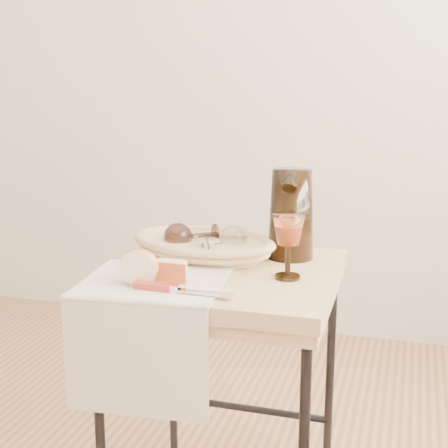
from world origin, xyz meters
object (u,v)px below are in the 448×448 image
(side_table, at_px, (226,396))
(tea_towel, at_px, (154,281))
(pitcher, at_px, (291,214))
(goblet_lying_a, at_px, (194,236))
(wine_goblet, at_px, (288,246))
(bread_basket, at_px, (204,247))
(apple_half, at_px, (140,266))
(table_knife, at_px, (179,288))
(goblet_lying_b, at_px, (220,242))

(side_table, relative_size, tea_towel, 2.13)
(tea_towel, relative_size, pitcher, 1.18)
(side_table, relative_size, goblet_lying_a, 5.50)
(goblet_lying_a, height_order, pitcher, pitcher)
(wine_goblet, bearing_deg, bread_basket, 153.78)
(goblet_lying_a, xyz_separation_m, pitcher, (0.25, 0.04, 0.07))
(goblet_lying_a, distance_m, apple_half, 0.29)
(wine_goblet, xyz_separation_m, apple_half, (-0.31, -0.15, -0.03))
(table_knife, bearing_deg, pitcher, 64.64)
(tea_towel, distance_m, goblet_lying_b, 0.25)
(wine_goblet, xyz_separation_m, table_knife, (-0.20, -0.19, -0.06))
(bread_basket, relative_size, table_knife, 1.58)
(pitcher, bearing_deg, bread_basket, -160.13)
(pitcher, xyz_separation_m, table_knife, (-0.18, -0.37, -0.10))
(goblet_lying_a, distance_m, table_knife, 0.34)
(apple_half, relative_size, table_knife, 0.40)
(goblet_lying_b, xyz_separation_m, pitcher, (0.17, 0.08, 0.07))
(apple_half, bearing_deg, wine_goblet, 12.93)
(tea_towel, bearing_deg, wine_goblet, 16.82)
(tea_towel, height_order, table_knife, table_knife)
(bread_basket, xyz_separation_m, table_knife, (0.05, -0.31, -0.01))
(wine_goblet, height_order, table_knife, wine_goblet)
(bread_basket, bearing_deg, pitcher, 25.00)
(side_table, distance_m, table_knife, 0.42)
(bread_basket, relative_size, goblet_lying_b, 2.89)
(goblet_lying_a, distance_m, goblet_lying_b, 0.09)
(tea_towel, bearing_deg, goblet_lying_b, 61.82)
(apple_half, height_order, table_knife, apple_half)
(side_table, relative_size, pitcher, 2.51)
(side_table, height_order, goblet_lying_a, goblet_lying_a)
(tea_towel, distance_m, apple_half, 0.06)
(apple_half, distance_m, table_knife, 0.12)
(goblet_lying_b, distance_m, apple_half, 0.28)
(tea_towel, relative_size, goblet_lying_a, 2.58)
(pitcher, bearing_deg, side_table, -125.10)
(goblet_lying_a, relative_size, pitcher, 0.46)
(apple_half, bearing_deg, side_table, 36.58)
(tea_towel, xyz_separation_m, bread_basket, (0.04, 0.24, 0.02))
(bread_basket, height_order, table_knife, bread_basket)
(bread_basket, distance_m, goblet_lying_b, 0.06)
(bread_basket, height_order, pitcher, pitcher)
(goblet_lying_a, bearing_deg, side_table, 100.91)
(pitcher, relative_size, table_knife, 1.23)
(goblet_lying_a, relative_size, apple_half, 1.41)
(pitcher, bearing_deg, table_knife, -110.38)
(tea_towel, distance_m, bread_basket, 0.25)
(bread_basket, relative_size, pitcher, 1.29)
(pitcher, height_order, wine_goblet, pitcher)
(bread_basket, height_order, goblet_lying_a, goblet_lying_a)
(goblet_lying_a, height_order, table_knife, goblet_lying_a)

